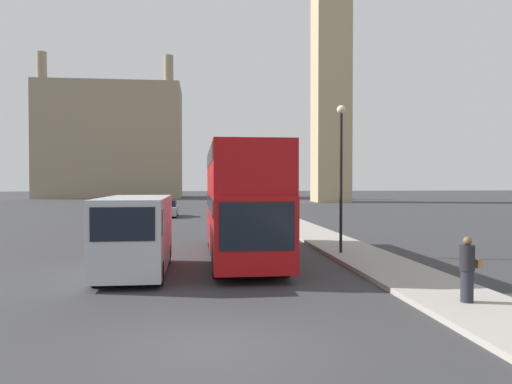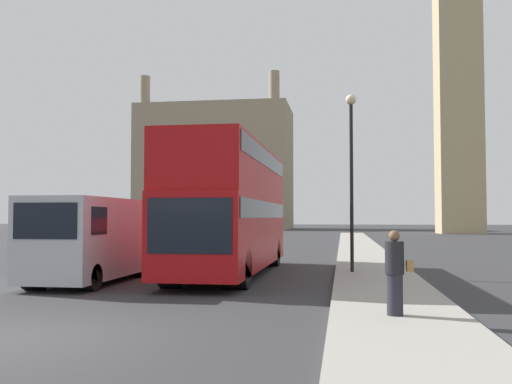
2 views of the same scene
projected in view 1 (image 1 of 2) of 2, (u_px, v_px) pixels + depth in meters
The scene contains 7 objects.
ground_plane at pixel (212, 347), 9.24m from camera, with size 300.00×300.00×0.00m, color #333335.
building_block_distant at pixel (112, 142), 95.01m from camera, with size 25.87×14.35×25.81m.
red_double_decker_bus at pixel (241, 197), 19.78m from camera, with size 2.54×10.84×4.37m.
white_van at pixel (135, 233), 16.41m from camera, with size 2.10×5.59×2.56m.
pedestrian at pixel (468, 269), 12.09m from camera, with size 0.51×0.35×1.60m.
street_lamp at pixel (341, 157), 20.45m from camera, with size 0.36×0.36×6.05m.
parked_sedan at pixel (166, 209), 43.45m from camera, with size 1.88×4.54×1.43m.
Camera 1 is at (-0.23, -9.21, 3.08)m, focal length 35.00 mm.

